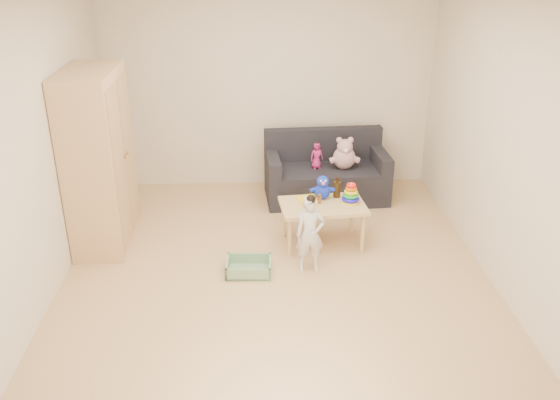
{
  "coord_description": "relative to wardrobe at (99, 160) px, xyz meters",
  "views": [
    {
      "loc": [
        -0.19,
        -4.87,
        2.98
      ],
      "look_at": [
        0.05,
        0.25,
        0.65
      ],
      "focal_mm": 38.0,
      "sensor_mm": 36.0,
      "label": 1
    }
  ],
  "objects": [
    {
      "name": "play_table",
      "position": [
        2.24,
        -0.18,
        -0.68
      ],
      "size": [
        0.9,
        0.61,
        0.45
      ],
      "primitive_type": "cube",
      "rotation": [
        0.0,
        0.0,
        0.09
      ],
      "color": "#EBC481",
      "rests_on": "ground"
    },
    {
      "name": "blue_plush",
      "position": [
        2.25,
        -0.03,
        -0.32
      ],
      "size": [
        0.24,
        0.21,
        0.26
      ],
      "primitive_type": null,
      "rotation": [
        0.0,
        0.0,
        0.2
      ],
      "color": "#1834D8",
      "rests_on": "play_table"
    },
    {
      "name": "ring_stacker",
      "position": [
        2.53,
        -0.15,
        -0.37
      ],
      "size": [
        0.18,
        0.18,
        0.21
      ],
      "color": "yellow",
      "rests_on": "play_table"
    },
    {
      "name": "wooden_figure",
      "position": [
        2.21,
        -0.17,
        -0.39
      ],
      "size": [
        0.06,
        0.05,
        0.11
      ],
      "primitive_type": null,
      "rotation": [
        0.0,
        0.0,
        0.32
      ],
      "color": "brown",
      "rests_on": "play_table"
    },
    {
      "name": "pink_bear",
      "position": [
        2.62,
        0.92,
        -0.33
      ],
      "size": [
        0.3,
        0.26,
        0.33
      ],
      "primitive_type": null,
      "rotation": [
        0.0,
        0.0,
        0.07
      ],
      "color": "#C7939C",
      "rests_on": "sofa"
    },
    {
      "name": "wardrobe",
      "position": [
        0.0,
        0.0,
        0.0
      ],
      "size": [
        0.5,
        1.0,
        1.8
      ],
      "primitive_type": "cube",
      "color": "tan",
      "rests_on": "ground"
    },
    {
      "name": "sofa",
      "position": [
        2.42,
        0.96,
        -0.7
      ],
      "size": [
        1.48,
        0.8,
        0.41
      ],
      "primitive_type": "cube",
      "rotation": [
        0.0,
        0.0,
        0.06
      ],
      "color": "black",
      "rests_on": "ground"
    },
    {
      "name": "brown_bottle",
      "position": [
        2.41,
        -0.0,
        -0.36
      ],
      "size": [
        0.08,
        0.08,
        0.22
      ],
      "color": "black",
      "rests_on": "play_table"
    },
    {
      "name": "toddler",
      "position": [
        2.07,
        -0.69,
        -0.53
      ],
      "size": [
        0.28,
        0.2,
        0.74
      ],
      "primitive_type": "imported",
      "rotation": [
        0.0,
        0.0,
        0.05
      ],
      "color": "silver",
      "rests_on": "ground"
    },
    {
      "name": "yellow_book",
      "position": [
        2.1,
        -0.07,
        -0.44
      ],
      "size": [
        0.26,
        0.26,
        0.02
      ],
      "primitive_type": "cube",
      "rotation": [
        0.0,
        0.0,
        0.31
      ],
      "color": "yellow",
      "rests_on": "play_table"
    },
    {
      "name": "room",
      "position": [
        1.74,
        -0.74,
        0.4
      ],
      "size": [
        4.5,
        4.5,
        4.5
      ],
      "color": "tan",
      "rests_on": "ground"
    },
    {
      "name": "storage_bin",
      "position": [
        1.48,
        -0.73,
        -0.84
      ],
      "size": [
        0.44,
        0.34,
        0.13
      ],
      "primitive_type": null,
      "rotation": [
        0.0,
        0.0,
        -0.05
      ],
      "color": "gray",
      "rests_on": "ground"
    },
    {
      "name": "doll",
      "position": [
        2.29,
        0.94,
        -0.34
      ],
      "size": [
        0.18,
        0.15,
        0.31
      ],
      "primitive_type": "imported",
      "rotation": [
        0.0,
        0.0,
        0.32
      ],
      "color": "#BB236F",
      "rests_on": "sofa"
    }
  ]
}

